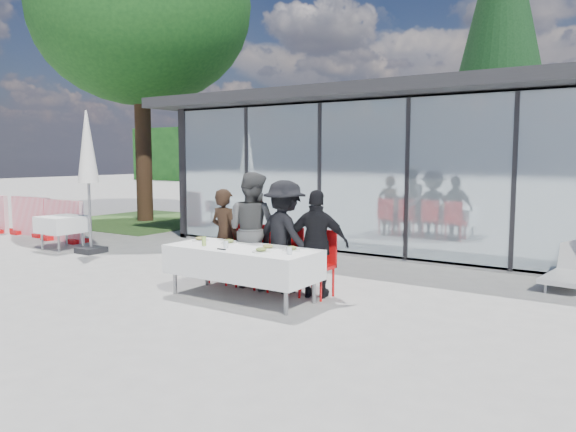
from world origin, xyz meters
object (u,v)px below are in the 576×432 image
object	(u,v)px
spare_table_left	(62,225)
conifer_tree	(501,33)
plate_d	(291,249)
folded_eyeglasses	(221,249)
diner_a	(225,236)
diner_chair_d	(320,260)
deciduous_tree	(140,10)
diner_b	(252,230)
juice_bottle	(204,241)
diner_chair_b	(255,252)
lounger	(572,270)
plate_b	(229,242)
diner_c	(285,237)
plate_extra	(261,250)
plate_c	(268,247)
diner_d	(317,244)
dining_table	(242,262)
market_umbrella	(88,158)
diner_chair_c	(287,256)
diner_chair_a	(228,249)
plate_a	(200,239)

from	to	relation	value
spare_table_left	conifer_tree	xyz separation A→B (m)	(6.34, 11.78, 5.43)
plate_d	folded_eyeglasses	distance (m)	0.98
diner_a	diner_chair_d	world-z (taller)	diner_a
deciduous_tree	diner_b	bearing A→B (deg)	-32.40
folded_eyeglasses	juice_bottle	bearing A→B (deg)	164.80
diner_chair_b	lounger	xyz separation A→B (m)	(4.19, 2.75, -0.28)
plate_b	conifer_tree	distance (m)	13.82
diner_b	diner_c	distance (m)	0.61
diner_c	conifer_tree	world-z (taller)	conifer_tree
diner_chair_d	folded_eyeglasses	world-z (taller)	diner_chair_d
plate_extra	deciduous_tree	world-z (taller)	deciduous_tree
diner_c	conifer_tree	distance (m)	13.30
diner_b	deciduous_tree	distance (m)	11.30
diner_c	plate_c	bearing A→B (deg)	116.69
diner_d	juice_bottle	xyz separation A→B (m)	(-1.40, -0.87, 0.03)
dining_table	plate_d	bearing A→B (deg)	11.37
plate_b	deciduous_tree	xyz separation A→B (m)	(-8.25, 5.78, 5.71)
plate_c	market_umbrella	bearing A→B (deg)	168.19
plate_d	folded_eyeglasses	world-z (taller)	plate_d
market_umbrella	plate_extra	bearing A→B (deg)	-14.28
conifer_tree	diner_chair_c	bearing A→B (deg)	-90.42
dining_table	market_umbrella	world-z (taller)	market_umbrella
plate_d	conifer_tree	xyz separation A→B (m)	(-0.38, 12.79, 5.21)
plate_c	plate_d	distance (m)	0.36
diner_a	juice_bottle	xyz separation A→B (m)	(0.34, -0.87, 0.05)
plate_extra	diner_d	bearing A→B (deg)	65.96
diner_chair_c	spare_table_left	bearing A→B (deg)	176.22
diner_chair_a	plate_b	size ratio (longest dim) A/B	3.90
plate_d	spare_table_left	world-z (taller)	plate_d
folded_eyeglasses	spare_table_left	size ratio (longest dim) A/B	0.16
dining_table	plate_a	bearing A→B (deg)	172.50
dining_table	market_umbrella	bearing A→B (deg)	166.31
conifer_tree	diner_a	bearing A→B (deg)	-95.87
plate_extra	folded_eyeglasses	xyz separation A→B (m)	(-0.59, -0.14, -0.02)
folded_eyeglasses	diner_chair_c	bearing A→B (deg)	69.66
spare_table_left	lounger	world-z (taller)	spare_table_left
diner_chair_d	plate_d	distance (m)	0.65
plate_d	market_umbrella	world-z (taller)	market_umbrella
diner_a	spare_table_left	distance (m)	5.10
diner_c	conifer_tree	xyz separation A→B (m)	(0.09, 12.27, 5.14)
plate_c	lounger	size ratio (longest dim) A/B	0.18
plate_b	conifer_tree	size ratio (longest dim) A/B	0.02
diner_chair_d	plate_a	distance (m)	1.90
dining_table	diner_chair_a	size ratio (longest dim) A/B	2.32
plate_a	diner_a	bearing A→B (deg)	86.92
deciduous_tree	plate_b	bearing A→B (deg)	-35.03
diner_chair_b	plate_c	world-z (taller)	diner_chair_b
diner_d	diner_chair_a	bearing A→B (deg)	-21.41
diner_b	conifer_tree	xyz separation A→B (m)	(0.70, 12.27, 5.08)
plate_b	deciduous_tree	world-z (taller)	deciduous_tree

